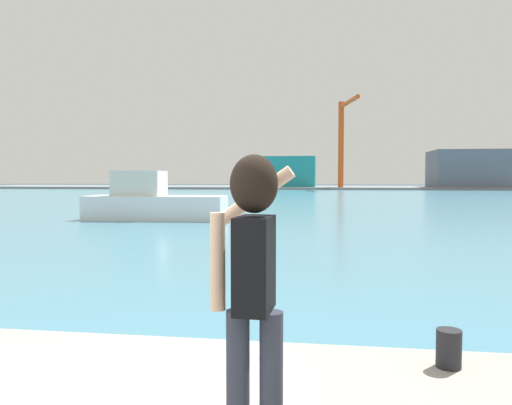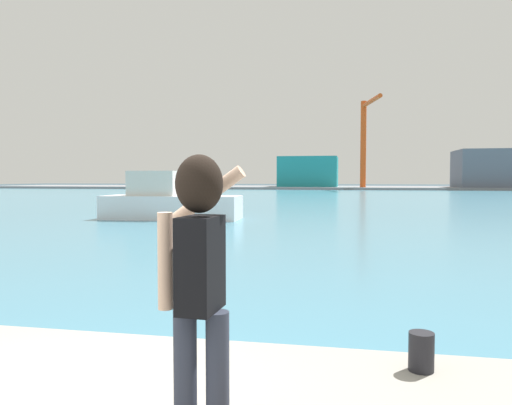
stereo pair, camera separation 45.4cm
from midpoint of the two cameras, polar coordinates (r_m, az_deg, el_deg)
The scene contains 9 objects.
ground_plane at distance 52.68m, azimuth 6.31°, elevation 0.63°, with size 220.00×220.00×0.00m, color #334751.
harbor_water at distance 54.67m, azimuth 6.39°, elevation 0.72°, with size 140.00×100.00×0.02m, color teal.
far_shore_dock at distance 94.64m, azimuth 7.18°, elevation 1.76°, with size 140.00×20.00×0.43m, color gray.
person_photographer at distance 2.87m, azimuth -4.95°, elevation -7.90°, with size 0.53×0.55×1.74m.
harbor_bollard at distance 4.50m, azimuth 18.95°, elevation -15.94°, with size 0.21×0.21×0.32m, color black.
boat_moored at distance 24.66m, azimuth -12.57°, elevation 0.01°, with size 6.93×2.55×2.41m.
warehouse_left at distance 93.20m, azimuth 3.53°, elevation 3.62°, with size 10.86×10.01×5.62m, color teal.
warehouse_right at distance 94.82m, azimuth 23.82°, elevation 3.64°, with size 13.73×10.43×6.53m, color slate.
port_crane at distance 86.11m, azimuth 10.04°, elevation 7.90°, with size 3.05×10.86×14.99m.
Camera 1 is at (1.57, -2.64, 2.09)m, focal length 34.04 mm.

